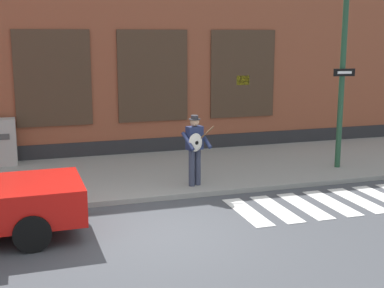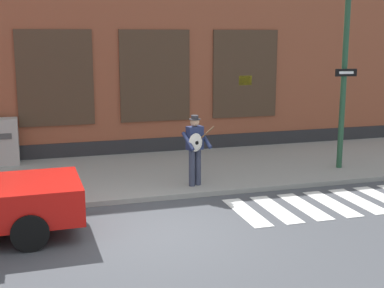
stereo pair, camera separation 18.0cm
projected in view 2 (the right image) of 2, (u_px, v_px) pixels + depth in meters
name	position (u px, v px, depth m)	size (l,w,h in m)	color
ground_plane	(158.00, 234.00, 10.11)	(160.00, 160.00, 0.00)	#424449
sidewalk	(121.00, 175.00, 14.11)	(28.00, 4.62, 0.12)	gray
building_backdrop	(98.00, 55.00, 17.55)	(28.00, 4.06, 6.12)	brown
crosswalk	(345.00, 202.00, 11.99)	(5.20, 1.90, 0.01)	silver
busker	(195.00, 146.00, 12.72)	(0.77, 0.63, 1.71)	#33384C
traffic_light	(368.00, 36.00, 12.85)	(0.77, 3.11, 5.12)	#234C33
utility_box	(3.00, 142.00, 14.87)	(0.83, 0.54, 1.31)	#ADADA8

